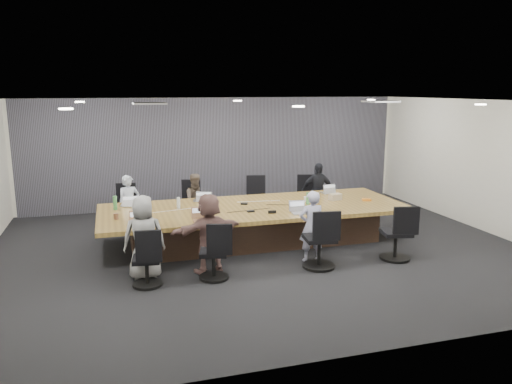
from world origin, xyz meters
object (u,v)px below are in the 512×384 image
object	(u,v)px
chair_6	(319,243)
person_0	(129,205)
chair_1	(194,207)
laptop_3	(327,192)
bottle_clear	(178,203)
mug_brown	(116,216)
chair_2	(260,202)
person_4	(144,237)
laptop_6	(300,213)
person_1	(197,201)
person_5	(209,233)
bottle_green_right	(308,198)
chair_4	(147,264)
chair_3	(311,200)
laptop_5	(203,220)
chair_0	(129,212)
person_3	(317,191)
stapler	(272,212)
snack_packet	(367,200)
conference_table	(255,223)
person_6	(312,226)
chair_7	(396,237)
chair_5	(214,257)
canvas_bag	(335,197)
laptop_0	(130,205)
laptop_4	(142,225)
laptop_1	(201,200)
bottle_green_left	(115,203)

from	to	relation	value
chair_6	person_0	bearing A→B (deg)	141.87
chair_1	laptop_3	bearing A→B (deg)	170.35
bottle_clear	mug_brown	bearing A→B (deg)	-156.96
chair_2	person_4	xyz separation A→B (m)	(-2.87, -3.05, 0.27)
laptop_3	laptop_6	bearing A→B (deg)	44.48
person_1	laptop_3	distance (m)	2.91
chair_6	chair_2	bearing A→B (deg)	97.64
person_5	bottle_green_right	distance (m)	2.57
chair_4	bottle_clear	size ratio (longest dim) A/B	3.29
chair_3	laptop_5	bearing A→B (deg)	58.62
laptop_3	mug_brown	world-z (taller)	mug_brown
chair_0	person_3	xyz separation A→B (m)	(4.29, -0.35, 0.28)
stapler	snack_packet	size ratio (longest dim) A/B	0.85
laptop_5	person_0	bearing A→B (deg)	121.24
conference_table	chair_1	size ratio (longest dim) A/B	7.58
person_6	bottle_clear	xyz separation A→B (m)	(-2.13, 1.60, 0.21)
chair_4	bottle_clear	distance (m)	2.16
chair_4	laptop_5	bearing A→B (deg)	47.79
person_4	chair_7	bearing A→B (deg)	178.56
chair_5	canvas_bag	world-z (taller)	canvas_bag
chair_0	laptop_0	xyz separation A→B (m)	(0.00, -0.90, 0.36)
laptop_6	person_5	bearing A→B (deg)	-159.03
laptop_0	snack_packet	world-z (taller)	snack_packet
laptop_0	chair_4	bearing A→B (deg)	100.90
conference_table	laptop_3	distance (m)	2.12
chair_6	person_1	world-z (taller)	person_1
chair_0	chair_2	size ratio (longest dim) A/B	0.94
laptop_4	laptop_6	size ratio (longest dim) A/B	1.12
laptop_0	bottle_green_right	size ratio (longest dim) A/B	1.46
person_3	laptop_5	bearing A→B (deg)	-135.89
chair_0	person_4	size ratio (longest dim) A/B	0.57
person_5	mug_brown	distance (m)	1.84
chair_1	mug_brown	size ratio (longest dim) A/B	7.53
person_1	laptop_1	world-z (taller)	person_1
chair_4	snack_packet	xyz separation A→B (m)	(4.62, 1.54, 0.40)
chair_3	chair_4	size ratio (longest dim) A/B	1.04
conference_table	person_6	xyz separation A→B (m)	(0.66, -1.35, 0.24)
laptop_6	canvas_bag	size ratio (longest dim) A/B	1.24
stapler	person_0	bearing A→B (deg)	148.53
mug_brown	stapler	bearing A→B (deg)	-7.87
person_3	person_0	bearing A→B (deg)	-170.53
chair_1	bottle_green_left	world-z (taller)	bottle_green_left
chair_3	bottle_green_left	size ratio (longest dim) A/B	2.84
stapler	chair_1	bearing A→B (deg)	121.66
chair_0	laptop_4	distance (m)	2.53
person_6	snack_packet	size ratio (longest dim) A/B	7.30
chair_3	laptop_6	xyz separation A→B (m)	(-1.27, -2.50, 0.37)
person_5	mug_brown	bearing A→B (deg)	-51.72
person_0	person_6	xyz separation A→B (m)	(3.02, -2.70, 0.02)
chair_4	laptop_6	xyz separation A→B (m)	(2.90, 0.90, 0.39)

